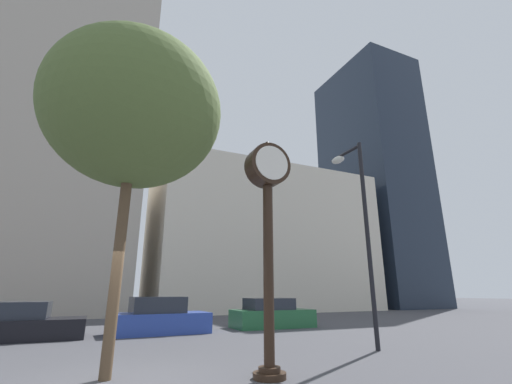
% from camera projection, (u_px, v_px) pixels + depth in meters
% --- Properties ---
extents(ground_plane, '(200.00, 200.00, 0.00)m').
position_uv_depth(ground_plane, '(116.00, 384.00, 6.43)').
color(ground_plane, '#424247').
extents(building_tall_tower, '(11.19, 12.00, 33.92)m').
position_uv_depth(building_tall_tower, '(78.00, 115.00, 30.68)').
color(building_tall_tower, '#ADA393').
rests_on(building_tall_tower, ground_plane).
extents(building_storefront_row, '(21.16, 12.00, 13.21)m').
position_uv_depth(building_storefront_row, '(259.00, 242.00, 34.91)').
color(building_storefront_row, beige).
rests_on(building_storefront_row, ground_plane).
extents(building_glass_modern, '(8.11, 12.00, 30.80)m').
position_uv_depth(building_glass_modern, '(373.00, 181.00, 43.87)').
color(building_glass_modern, '#1E2838').
rests_on(building_glass_modern, ground_plane).
extents(street_clock, '(1.00, 0.67, 5.14)m').
position_uv_depth(street_clock, '(268.00, 209.00, 7.77)').
color(street_clock, black).
rests_on(street_clock, ground_plane).
extents(car_black, '(4.75, 1.95, 1.32)m').
position_uv_depth(car_black, '(11.00, 324.00, 12.27)').
color(car_black, black).
rests_on(car_black, ground_plane).
extents(car_blue, '(3.97, 2.01, 1.47)m').
position_uv_depth(car_blue, '(160.00, 318.00, 14.32)').
color(car_blue, '#28429E').
rests_on(car_blue, ground_plane).
extents(car_green, '(3.95, 1.87, 1.38)m').
position_uv_depth(car_green, '(272.00, 315.00, 16.80)').
color(car_green, '#236038').
rests_on(car_green, ground_plane).
extents(street_lamp_right, '(0.36, 1.57, 6.66)m').
position_uv_depth(street_lamp_right, '(357.00, 208.00, 11.61)').
color(street_lamp_right, black).
rests_on(street_lamp_right, ground_plane).
extents(bare_tree, '(4.19, 4.19, 7.80)m').
position_uv_depth(bare_tree, '(135.00, 111.00, 8.35)').
color(bare_tree, brown).
rests_on(bare_tree, ground_plane).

